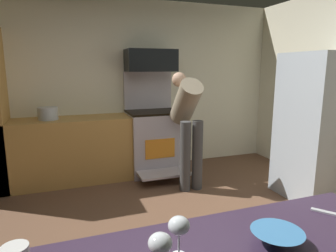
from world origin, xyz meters
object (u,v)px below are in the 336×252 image
at_px(oven_range, 153,139).
at_px(wine_glass_extra, 179,227).
at_px(microwave, 151,60).
at_px(wine_glass_far, 160,245).
at_px(stock_pot, 48,113).
at_px(person_cook, 187,120).
at_px(mixing_bowl_large, 277,238).
at_px(refrigerator, 321,127).

bearing_deg(oven_range, wine_glass_extra, -105.24).
bearing_deg(microwave, wine_glass_far, -106.01).
relative_size(microwave, wine_glass_far, 4.57).
height_order(microwave, stock_pot, microwave).
xyz_separation_m(oven_range, wine_glass_far, (-1.00, -3.40, 0.51)).
xyz_separation_m(oven_range, stock_pot, (-1.47, 0.01, 0.47)).
relative_size(person_cook, stock_pot, 5.89).
bearing_deg(wine_glass_far, microwave, 73.99).
relative_size(microwave, stock_pot, 2.86).
height_order(microwave, person_cook, microwave).
bearing_deg(mixing_bowl_large, wine_glass_far, -176.58).
xyz_separation_m(person_cook, stock_pot, (-1.73, 0.71, 0.07)).
bearing_deg(stock_pot, refrigerator, -26.13).
relative_size(wine_glass_far, stock_pot, 0.62).
distance_m(oven_range, wine_glass_far, 3.58).
height_order(refrigerator, mixing_bowl_large, refrigerator).
height_order(oven_range, person_cook, oven_range).
xyz_separation_m(mixing_bowl_large, stock_pot, (-0.96, 3.38, 0.06)).
bearing_deg(microwave, mixing_bowl_large, -98.40).
height_order(mixing_bowl_large, wine_glass_extra, wine_glass_extra).
bearing_deg(stock_pot, oven_range, -0.52).
bearing_deg(oven_range, stock_pot, 179.48).
height_order(refrigerator, stock_pot, refrigerator).
distance_m(wine_glass_far, stock_pot, 3.44).
height_order(oven_range, wine_glass_far, oven_range).
distance_m(refrigerator, stock_pot, 3.49).
bearing_deg(microwave, person_cook, -71.69).
relative_size(wine_glass_far, wine_glass_extra, 1.02).
relative_size(refrigerator, mixing_bowl_large, 8.55).
relative_size(refrigerator, stock_pot, 6.80).
distance_m(refrigerator, wine_glass_far, 3.26).
bearing_deg(stock_pot, microwave, 3.12).
relative_size(oven_range, microwave, 2.07).
xyz_separation_m(wine_glass_far, wine_glass_extra, (0.10, 0.09, -0.00)).
relative_size(wine_glass_extra, stock_pot, 0.61).
relative_size(mixing_bowl_large, stock_pot, 0.79).
xyz_separation_m(oven_range, wine_glass_extra, (-0.90, -3.31, 0.51)).
xyz_separation_m(person_cook, wine_glass_extra, (-1.16, -2.62, 0.10)).
xyz_separation_m(microwave, wine_glass_extra, (-0.90, -3.41, -0.67)).
bearing_deg(person_cook, mixing_bowl_large, -106.08).
bearing_deg(stock_pot, wine_glass_far, -82.22).
height_order(refrigerator, wine_glass_far, refrigerator).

